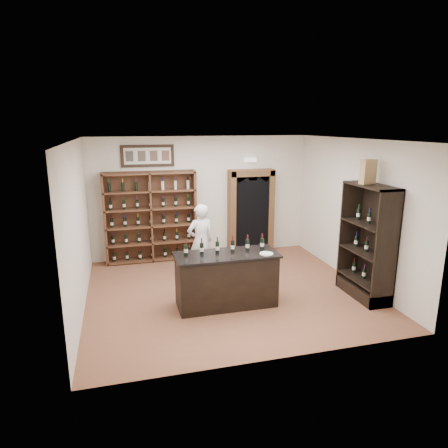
{
  "coord_description": "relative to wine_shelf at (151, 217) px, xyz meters",
  "views": [
    {
      "loc": [
        -2.01,
        -7.22,
        3.27
      ],
      "look_at": [
        -0.0,
        0.3,
        1.33
      ],
      "focal_mm": 32.0,
      "sensor_mm": 36.0,
      "label": 1
    }
  ],
  "objects": [
    {
      "name": "arched_doorway",
      "position": [
        2.55,
        -0.0,
        0.04
      ],
      "size": [
        1.17,
        0.35,
        2.17
      ],
      "color": "black",
      "rests_on": "ground"
    },
    {
      "name": "side_cabinet",
      "position": [
        3.82,
        -3.23,
        -0.35
      ],
      "size": [
        0.48,
        1.2,
        2.2
      ],
      "color": "black",
      "rests_on": "ground"
    },
    {
      "name": "wall_left",
      "position": [
        -1.45,
        -2.33,
        0.4
      ],
      "size": [
        0.04,
        5.0,
        3.0
      ],
      "primitive_type": "cube",
      "color": "silver",
      "rests_on": "ground"
    },
    {
      "name": "framed_picture",
      "position": [
        0.0,
        0.14,
        1.45
      ],
      "size": [
        1.25,
        0.04,
        0.52
      ],
      "primitive_type": "cube",
      "color": "black",
      "rests_on": "wall_back"
    },
    {
      "name": "counter_bottle_5",
      "position": [
        1.82,
        -2.84,
        0.01
      ],
      "size": [
        0.07,
        0.07,
        0.3
      ],
      "color": "black",
      "rests_on": "tasting_counter"
    },
    {
      "name": "counter_bottle_1",
      "position": [
        0.67,
        -2.84,
        0.01
      ],
      "size": [
        0.07,
        0.07,
        0.3
      ],
      "color": "black",
      "rests_on": "tasting_counter"
    },
    {
      "name": "tasting_counter",
      "position": [
        1.1,
        -2.93,
        -0.61
      ],
      "size": [
        1.88,
        0.78,
        1.0
      ],
      "color": "black",
      "rests_on": "ground"
    },
    {
      "name": "floor",
      "position": [
        1.3,
        -2.33,
        -1.1
      ],
      "size": [
        5.5,
        5.5,
        0.0
      ],
      "primitive_type": "plane",
      "color": "brown",
      "rests_on": "ground"
    },
    {
      "name": "counter_bottle_4",
      "position": [
        1.53,
        -2.84,
        0.01
      ],
      "size": [
        0.07,
        0.07,
        0.3
      ],
      "color": "black",
      "rests_on": "tasting_counter"
    },
    {
      "name": "wine_crate",
      "position": [
        3.76,
        -3.12,
        1.32
      ],
      "size": [
        0.34,
        0.2,
        0.45
      ],
      "primitive_type": "cube",
      "rotation": [
        0.0,
        0.0,
        0.24
      ],
      "color": "#A37656",
      "rests_on": "side_cabinet"
    },
    {
      "name": "wall_back",
      "position": [
        1.3,
        0.17,
        0.4
      ],
      "size": [
        5.5,
        0.04,
        3.0
      ],
      "primitive_type": "cube",
      "color": "silver",
      "rests_on": "ground"
    },
    {
      "name": "shopkeeper",
      "position": [
        0.93,
        -1.45,
        -0.28
      ],
      "size": [
        0.67,
        0.52,
        1.64
      ],
      "primitive_type": "imported",
      "rotation": [
        0.0,
        0.0,
        3.37
      ],
      "color": "white",
      "rests_on": "ground"
    },
    {
      "name": "emergency_light",
      "position": [
        2.55,
        0.09,
        1.3
      ],
      "size": [
        0.3,
        0.1,
        0.1
      ],
      "primitive_type": "cube",
      "color": "white",
      "rests_on": "wall_back"
    },
    {
      "name": "ceiling",
      "position": [
        1.3,
        -2.33,
        1.9
      ],
      "size": [
        5.5,
        5.5,
        0.0
      ],
      "primitive_type": "plane",
      "rotation": [
        3.14,
        0.0,
        0.0
      ],
      "color": "white",
      "rests_on": "wall_back"
    },
    {
      "name": "counter_bottle_3",
      "position": [
        1.24,
        -2.84,
        0.01
      ],
      "size": [
        0.07,
        0.07,
        0.3
      ],
      "color": "black",
      "rests_on": "tasting_counter"
    },
    {
      "name": "counter_bottle_2",
      "position": [
        0.96,
        -2.84,
        0.01
      ],
      "size": [
        0.07,
        0.07,
        0.3
      ],
      "color": "black",
      "rests_on": "tasting_counter"
    },
    {
      "name": "counter_bottle_0",
      "position": [
        0.38,
        -2.84,
        0.01
      ],
      "size": [
        0.07,
        0.07,
        0.3
      ],
      "color": "black",
      "rests_on": "tasting_counter"
    },
    {
      "name": "wall_right",
      "position": [
        4.05,
        -2.33,
        0.4
      ],
      "size": [
        0.04,
        5.0,
        3.0
      ],
      "primitive_type": "cube",
      "color": "silver",
      "rests_on": "ground"
    },
    {
      "name": "wine_shelf",
      "position": [
        0.0,
        0.0,
        0.0
      ],
      "size": [
        2.2,
        0.38,
        2.2
      ],
      "color": "brown",
      "rests_on": "ground"
    },
    {
      "name": "plate",
      "position": [
        1.79,
        -3.14,
        -0.09
      ],
      "size": [
        0.25,
        0.25,
        0.02
      ],
      "primitive_type": "cylinder",
      "color": "beige",
      "rests_on": "tasting_counter"
    }
  ]
}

